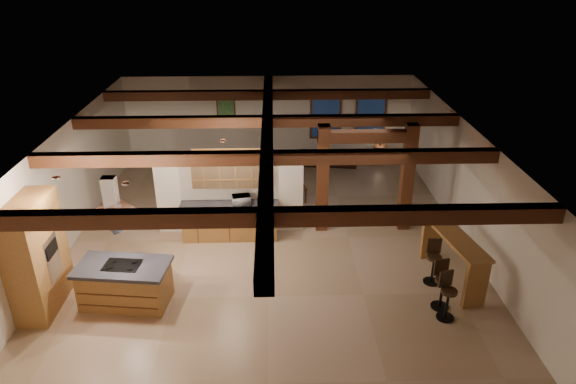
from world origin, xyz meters
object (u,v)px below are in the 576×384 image
object	(u,v)px
kitchen_island	(125,284)
bar_counter	(453,250)
dining_table	(271,185)
sofa	(328,156)

from	to	relation	value
kitchen_island	bar_counter	bearing A→B (deg)	4.88
kitchen_island	dining_table	xyz separation A→B (m)	(3.04, 5.23, -0.17)
bar_counter	kitchen_island	bearing A→B (deg)	-175.12
sofa	bar_counter	world-z (taller)	bar_counter
dining_table	bar_counter	distance (m)	6.17
kitchen_island	sofa	xyz separation A→B (m)	(5.05, 7.66, -0.19)
dining_table	sofa	bearing A→B (deg)	74.06
bar_counter	sofa	bearing A→B (deg)	106.20
sofa	dining_table	bearing A→B (deg)	58.11
kitchen_island	dining_table	bearing A→B (deg)	59.83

